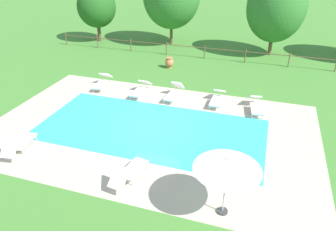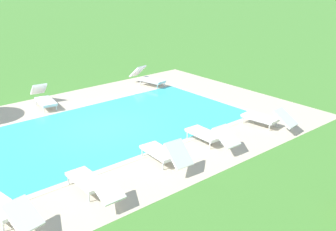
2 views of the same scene
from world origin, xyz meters
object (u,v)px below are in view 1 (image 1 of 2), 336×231
sun_lounger_north_far (217,98)px  sun_lounger_south_near_corner (140,89)px  sun_lounger_north_near_steps (102,82)px  sun_lounger_north_mid (130,171)px  sun_lounger_south_mid (20,143)px  tree_centre (97,7)px  patio_umbrella_open_foreground (228,164)px  sun_lounger_north_end (174,93)px  tree_west_mid (276,7)px  terracotta_urn_near_fence (169,62)px  sun_lounger_south_far (256,105)px

sun_lounger_north_far → sun_lounger_south_near_corner: (-4.53, -0.19, 0.01)m
sun_lounger_north_near_steps → sun_lounger_north_mid: sun_lounger_north_mid is taller
sun_lounger_south_mid → tree_centre: size_ratio=0.42×
sun_lounger_south_mid → patio_umbrella_open_foreground: (8.89, -0.88, 1.61)m
sun_lounger_north_far → tree_centre: 16.00m
sun_lounger_north_near_steps → sun_lounger_north_end: (4.70, -0.18, 0.01)m
sun_lounger_south_near_corner → sun_lounger_north_mid: bearing=-70.7°
sun_lounger_north_mid → sun_lounger_north_near_steps: bearing=124.8°
sun_lounger_north_end → tree_centre: tree_centre is taller
tree_west_mid → sun_lounger_north_mid: bearing=-104.2°
sun_lounger_north_near_steps → sun_lounger_north_far: 7.20m
sun_lounger_north_near_steps → tree_centre: bearing=119.4°
sun_lounger_south_near_corner → patio_umbrella_open_foreground: (6.13, -7.77, 1.63)m
sun_lounger_north_end → sun_lounger_south_near_corner: sun_lounger_north_end is taller
sun_lounger_south_mid → sun_lounger_north_near_steps: bearing=89.4°
sun_lounger_south_mid → patio_umbrella_open_foreground: 9.07m
patio_umbrella_open_foreground → terracotta_urn_near_fence: bearing=115.0°
sun_lounger_south_mid → sun_lounger_north_mid: bearing=-3.1°
terracotta_urn_near_fence → tree_west_mid: bearing=38.8°
tree_west_mid → tree_centre: size_ratio=1.33×
sun_lounger_south_far → tree_centre: 17.82m
sun_lounger_north_far → patio_umbrella_open_foreground: (1.61, -7.96, 1.64)m
patio_umbrella_open_foreground → sun_lounger_south_mid: bearing=174.4°
sun_lounger_north_near_steps → sun_lounger_south_near_corner: bearing=-5.9°
sun_lounger_south_mid → patio_umbrella_open_foreground: size_ratio=0.91×
sun_lounger_north_end → tree_west_mid: 11.85m
sun_lounger_south_far → patio_umbrella_open_foreground: 7.93m
sun_lounger_south_mid → terracotta_urn_near_fence: size_ratio=2.64×
sun_lounger_south_mid → terracotta_urn_near_fence: sun_lounger_south_mid is taller
sun_lounger_north_mid → sun_lounger_south_near_corner: 7.61m
terracotta_urn_near_fence → tree_west_mid: size_ratio=0.12×
tree_centre → sun_lounger_north_end: bearing=-43.9°
sun_lounger_south_near_corner → terracotta_urn_near_fence: sun_lounger_south_near_corner is taller
sun_lounger_north_end → sun_lounger_south_far: (4.61, -0.12, -0.02)m
sun_lounger_north_near_steps → sun_lounger_north_end: sun_lounger_north_end is taller
sun_lounger_north_far → sun_lounger_south_far: (2.11, -0.22, 0.00)m
sun_lounger_north_far → tree_west_mid: 10.97m
sun_lounger_north_far → sun_lounger_south_far: sun_lounger_south_far is taller
sun_lounger_north_far → sun_lounger_south_mid: 10.16m
sun_lounger_north_near_steps → terracotta_urn_near_fence: 5.49m
sun_lounger_south_near_corner → tree_centre: (-8.02, 9.76, 2.63)m
sun_lounger_north_mid → patio_umbrella_open_foreground: patio_umbrella_open_foreground is taller
patio_umbrella_open_foreground → tree_centre: size_ratio=0.47×
terracotta_urn_near_fence → sun_lounger_south_mid: bearing=-104.1°
sun_lounger_south_far → tree_centre: bearing=146.3°
patio_umbrella_open_foreground → terracotta_urn_near_fence: 14.12m
sun_lounger_south_far → terracotta_urn_near_fence: 8.13m
sun_lounger_north_far → terracotta_urn_near_fence: (-4.32, 4.76, 0.06)m
sun_lounger_south_far → sun_lounger_north_mid: bearing=-120.0°
sun_lounger_south_mid → sun_lounger_south_far: size_ratio=0.95×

